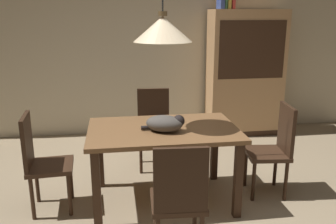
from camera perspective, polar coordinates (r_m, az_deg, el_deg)
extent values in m
plane|color=#998466|center=(3.33, 2.54, -17.10)|extent=(10.00, 10.00, 0.00)
cube|color=beige|center=(5.44, -2.70, 11.84)|extent=(6.40, 0.10, 2.90)
cube|color=brown|center=(3.37, -0.78, -2.92)|extent=(1.40, 0.90, 0.04)
cube|color=#382316|center=(3.13, -11.34, -12.17)|extent=(0.07, 0.07, 0.71)
cube|color=#382316|center=(3.30, 11.12, -10.69)|extent=(0.07, 0.07, 0.71)
cube|color=#382316|center=(3.84, -10.84, -6.80)|extent=(0.07, 0.07, 0.71)
cube|color=#382316|center=(3.97, 7.40, -5.86)|extent=(0.07, 0.07, 0.71)
cube|color=#382316|center=(4.21, -2.24, -3.40)|extent=(0.43, 0.43, 0.04)
cube|color=#322014|center=(4.31, -2.37, 0.65)|extent=(0.38, 0.06, 0.48)
cylinder|color=#382316|center=(4.14, -4.35, -7.11)|extent=(0.04, 0.04, 0.41)
cylinder|color=#382316|center=(4.15, 0.11, -7.00)|extent=(0.04, 0.04, 0.41)
cylinder|color=#382316|center=(4.44, -4.37, -5.53)|extent=(0.04, 0.04, 0.41)
cylinder|color=#382316|center=(4.45, -0.22, -5.43)|extent=(0.04, 0.04, 0.41)
cube|color=#382316|center=(2.76, 1.55, -14.06)|extent=(0.42, 0.42, 0.04)
cube|color=#322014|center=(2.48, 2.08, -10.87)|extent=(0.38, 0.06, 0.48)
cylinder|color=#382316|center=(3.03, 4.28, -16.12)|extent=(0.04, 0.04, 0.41)
cylinder|color=#382316|center=(3.00, -2.02, -16.43)|extent=(0.04, 0.04, 0.41)
cube|color=#382316|center=(3.75, 15.45, -6.42)|extent=(0.44, 0.44, 0.04)
cube|color=#322014|center=(3.72, 18.38, -2.57)|extent=(0.08, 0.38, 0.48)
cylinder|color=#382316|center=(3.93, 12.28, -8.70)|extent=(0.04, 0.04, 0.41)
cylinder|color=#382316|center=(3.65, 13.50, -10.73)|extent=(0.04, 0.04, 0.41)
cylinder|color=#382316|center=(4.02, 16.75, -8.46)|extent=(0.04, 0.04, 0.41)
cylinder|color=#382316|center=(3.75, 18.30, -10.40)|extent=(0.04, 0.04, 0.41)
cube|color=#382316|center=(3.50, -18.24, -8.24)|extent=(0.43, 0.43, 0.04)
cube|color=#322014|center=(3.43, -21.59, -4.37)|extent=(0.06, 0.38, 0.48)
cylinder|color=#382316|center=(3.44, -15.45, -12.62)|extent=(0.04, 0.04, 0.41)
cylinder|color=#382316|center=(3.72, -15.23, -10.33)|extent=(0.04, 0.04, 0.41)
cylinder|color=#382316|center=(3.48, -20.85, -12.79)|extent=(0.04, 0.04, 0.41)
cylinder|color=#382316|center=(3.76, -20.19, -10.52)|extent=(0.04, 0.04, 0.41)
ellipsoid|color=#4C4742|center=(3.25, -0.60, -1.85)|extent=(0.40, 0.33, 0.15)
sphere|color=black|center=(3.24, 1.69, -1.43)|extent=(0.11, 0.11, 0.11)
cylinder|color=black|center=(3.31, -2.78, -2.46)|extent=(0.18, 0.04, 0.04)
cone|color=beige|center=(3.20, -0.85, 13.11)|extent=(0.52, 0.52, 0.22)
cylinder|color=#513D23|center=(3.19, -0.86, 15.44)|extent=(0.08, 0.08, 0.04)
cube|color=tan|center=(5.49, 12.21, 6.04)|extent=(1.10, 0.44, 1.85)
cube|color=#382316|center=(5.24, 13.30, 9.62)|extent=(0.97, 0.01, 0.81)
cube|color=#382316|center=(5.70, 11.71, -2.77)|extent=(1.12, 0.45, 0.08)
cube|color=#384C93|center=(5.29, 8.40, 17.23)|extent=(0.06, 0.24, 0.24)
cube|color=#427A4C|center=(5.31, 9.02, 17.31)|extent=(0.03, 0.20, 0.26)
cube|color=gold|center=(5.32, 9.55, 16.85)|extent=(0.04, 0.20, 0.18)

